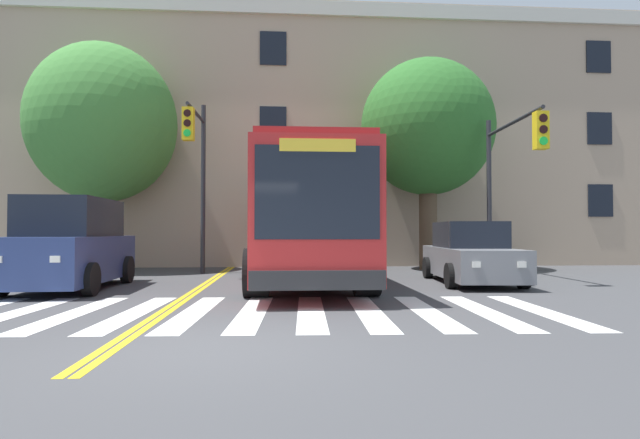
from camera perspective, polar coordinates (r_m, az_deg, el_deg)
The scene contains 13 objects.
ground_plane at distance 6.65m, azimuth -12.67°, elevation -13.99°, with size 120.00×120.00×0.00m, color #424244.
crosswalk at distance 9.37m, azimuth -14.22°, elevation -10.26°, with size 13.25×4.57×0.01m.
lane_line_yellow_inner at distance 23.27m, azimuth -9.64°, elevation -4.95°, with size 0.12×36.00×0.01m, color gold.
lane_line_yellow_outer at distance 23.26m, azimuth -9.25°, elevation -4.96°, with size 0.12×36.00×0.01m, color gold.
city_bus at distance 14.45m, azimuth -1.61°, elevation 0.16°, with size 3.04×10.54×3.45m.
car_navy_near_lane at distance 14.10m, azimuth -26.52°, elevation -2.76°, with size 2.26×4.72×2.30m.
car_grey_far_lane at distance 14.83m, azimuth 16.78°, elevation -3.91°, with size 2.35×4.80×1.73m.
car_red_behind_bus at distance 25.50m, azimuth 0.03°, elevation -2.74°, with size 2.28×4.47×1.91m.
traffic_light_near_corner at distance 16.39m, azimuth 20.78°, elevation 5.89°, with size 0.42×3.99×5.23m.
traffic_light_overhead at distance 17.08m, azimuth -13.82°, elevation 6.65°, with size 0.35×2.65×5.90m.
street_tree_curbside_large at distance 19.96m, azimuth 12.20°, elevation 10.14°, with size 7.27×7.23×8.09m.
street_tree_curbside_small at distance 20.64m, azimuth -23.54°, elevation 10.00°, with size 6.48×6.42×8.47m.
building_facade at distance 24.89m, azimuth -5.19°, elevation 8.21°, with size 35.29×8.00×11.20m.
Camera 1 is at (0.96, -6.42, 1.45)m, focal length 28.00 mm.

